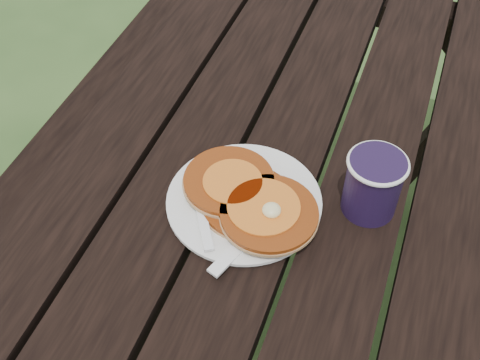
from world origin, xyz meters
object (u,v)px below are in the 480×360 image
(plate, at_px, (244,202))
(coffee_cup, at_px, (374,182))
(pancake_stack, at_px, (250,199))
(picnic_table, at_px, (274,273))

(plate, distance_m, coffee_cup, 0.21)
(pancake_stack, relative_size, coffee_cup, 2.17)
(pancake_stack, distance_m, coffee_cup, 0.20)
(picnic_table, height_order, coffee_cup, coffee_cup)
(picnic_table, xyz_separation_m, pancake_stack, (-0.01, -0.14, 0.41))
(plate, bearing_deg, pancake_stack, -32.41)
(plate, xyz_separation_m, coffee_cup, (0.19, 0.06, 0.06))
(coffee_cup, bearing_deg, plate, -161.86)
(pancake_stack, xyz_separation_m, coffee_cup, (0.18, 0.07, 0.04))
(pancake_stack, bearing_deg, plate, 147.59)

